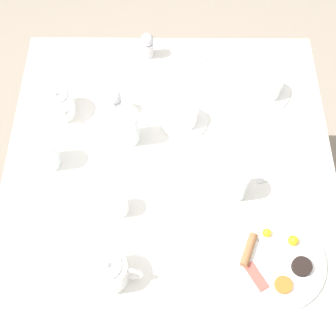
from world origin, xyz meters
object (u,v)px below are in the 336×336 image
object	(u,v)px
fork_spare	(189,305)
creamer_jug	(116,205)
teapot_far	(56,103)
pepper_grinder	(146,45)
water_glass_tall	(234,184)
salt_grinder	(114,102)
knife_by_plate	(290,174)
teapot_near	(107,271)
wine_glass_spare	(45,153)
water_glass_short	(126,127)
fork_by_plate	(192,68)
breakfast_plate	(273,259)
teacup_with_saucer_right	(266,88)
teacup_with_saucer_left	(183,117)
spoon_for_tea	(187,173)

from	to	relation	value
fork_spare	creamer_jug	bearing A→B (deg)	-53.41
teapot_far	pepper_grinder	distance (m)	0.38
water_glass_tall	salt_grinder	bearing A→B (deg)	-38.79
knife_by_plate	salt_grinder	bearing A→B (deg)	-23.15
teapot_near	fork_spare	distance (m)	0.24
water_glass_tall	knife_by_plate	xyz separation A→B (m)	(-0.18, -0.06, -0.05)
creamer_jug	wine_glass_spare	bearing A→B (deg)	-35.65
teapot_near	water_glass_short	xyz separation A→B (m)	(-0.03, -0.46, 0.02)
teapot_near	fork_by_plate	world-z (taller)	teapot_near
teapot_far	pepper_grinder	world-z (taller)	teapot_far
breakfast_plate	teacup_with_saucer_right	distance (m)	0.60
pepper_grinder	teapot_near	bearing A→B (deg)	84.42
knife_by_plate	creamer_jug	bearing A→B (deg)	13.28
water_glass_short	creamer_jug	xyz separation A→B (m)	(0.02, 0.25, -0.03)
water_glass_short	teapot_near	bearing A→B (deg)	86.47
teacup_with_saucer_left	salt_grinder	bearing A→B (deg)	-10.05
water_glass_tall	pepper_grinder	bearing A→B (deg)	-63.58
salt_grinder	water_glass_short	bearing A→B (deg)	113.59
water_glass_short	fork_by_plate	size ratio (longest dim) A/B	1.02
pepper_grinder	spoon_for_tea	size ratio (longest dim) A/B	0.63
creamer_jug	knife_by_plate	size ratio (longest dim) A/B	0.39
fork_by_plate	knife_by_plate	xyz separation A→B (m)	(-0.29, 0.43, 0.00)
teacup_with_saucer_left	wine_glass_spare	size ratio (longest dim) A/B	1.44
pepper_grinder	knife_by_plate	distance (m)	0.67
creamer_jug	fork_by_plate	distance (m)	0.60
teacup_with_saucer_left	teapot_far	bearing A→B (deg)	-5.13
teacup_with_saucer_left	knife_by_plate	xyz separation A→B (m)	(-0.33, 0.20, -0.03)
teacup_with_saucer_left	water_glass_tall	distance (m)	0.30
water_glass_tall	fork_spare	bearing A→B (deg)	68.11
water_glass_short	wine_glass_spare	size ratio (longest dim) A/B	1.20
wine_glass_spare	salt_grinder	bearing A→B (deg)	-134.47
wine_glass_spare	teapot_far	bearing A→B (deg)	-92.46
teapot_near	creamer_jug	bearing A→B (deg)	-86.94
creamer_jug	fork_by_plate	bearing A→B (deg)	-112.69
wine_glass_spare	fork_spare	world-z (taller)	wine_glass_spare
teapot_far	fork_spare	size ratio (longest dim) A/B	0.79
pepper_grinder	creamer_jug	bearing A→B (deg)	83.54
teapot_near	pepper_grinder	distance (m)	0.82
teacup_with_saucer_left	knife_by_plate	world-z (taller)	teacup_with_saucer_left
teapot_near	wine_glass_spare	size ratio (longest dim) A/B	1.71
teacup_with_saucer_right	pepper_grinder	distance (m)	0.45
teapot_far	water_glass_tall	world-z (taller)	teapot_far
salt_grinder	water_glass_tall	bearing A→B (deg)	141.21
teapot_far	wine_glass_spare	size ratio (longest dim) A/B	1.38
teacup_with_saucer_right	water_glass_short	world-z (taller)	water_glass_short
teapot_near	salt_grinder	world-z (taller)	teapot_near
pepper_grinder	fork_spare	size ratio (longest dim) A/B	0.52
teacup_with_saucer_left	water_glass_tall	size ratio (longest dim) A/B	1.49
teapot_near	fork_by_plate	bearing A→B (deg)	-101.80
teacup_with_saucer_left	fork_spare	world-z (taller)	teacup_with_saucer_left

